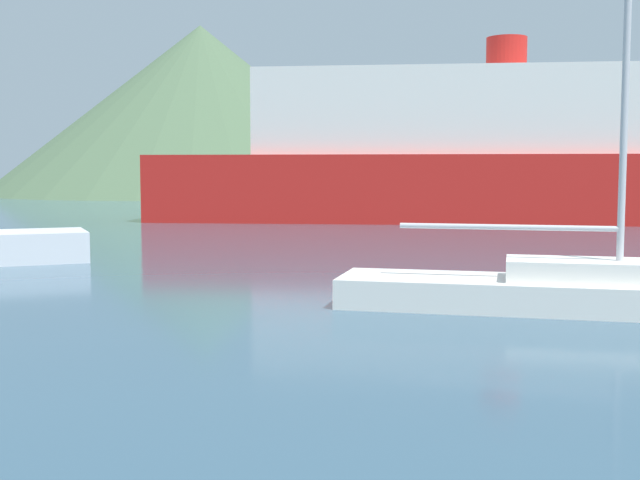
{
  "coord_description": "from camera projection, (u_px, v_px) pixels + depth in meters",
  "views": [
    {
      "loc": [
        4.49,
        0.77,
        2.4
      ],
      "look_at": [
        0.5,
        14.0,
        1.2
      ],
      "focal_mm": 45.0,
      "sensor_mm": 36.0,
      "label": 1
    }
  ],
  "objects": [
    {
      "name": "sailboat_inner",
      "position": [
        581.0,
        288.0,
        13.71
      ],
      "size": [
        8.38,
        2.29,
        10.1
      ],
      "rotation": [
        0.0,
        0.0,
        0.06
      ],
      "color": "white",
      "rests_on": "ground_plane"
    },
    {
      "name": "ferry_distant",
      "position": [
        504.0,
        156.0,
        38.37
      ],
      "size": [
        34.31,
        13.46,
        8.67
      ],
      "rotation": [
        0.0,
        0.0,
        0.18
      ],
      "color": "red",
      "rests_on": "ground_plane"
    },
    {
      "name": "hill_west",
      "position": [
        201.0,
        110.0,
        83.5
      ],
      "size": [
        43.44,
        43.44,
        17.36
      ],
      "color": "#4C6647",
      "rests_on": "ground_plane"
    },
    {
      "name": "hill_central",
      "position": [
        538.0,
        138.0,
        65.37
      ],
      "size": [
        55.53,
        55.53,
        10.1
      ],
      "color": "#4C6647",
      "rests_on": "ground_plane"
    }
  ]
}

